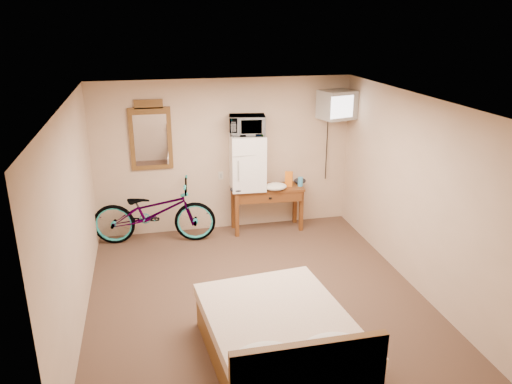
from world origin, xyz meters
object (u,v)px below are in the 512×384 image
wall_mirror (151,136)px  bicycle (154,212)px  mini_fridge (247,162)px  bed (281,340)px  blue_cup (300,182)px  desk (268,196)px  microwave (247,125)px  crt_television (337,105)px

wall_mirror → bicycle: 1.19m
mini_fridge → bed: 3.58m
bicycle → blue_cup: bearing=-82.1°
mini_fridge → blue_cup: (0.87, -0.09, -0.37)m
desk → microwave: (-0.32, 0.06, 1.18)m
mini_fridge → bed: size_ratio=0.45×
microwave → blue_cup: (0.87, -0.09, -0.97)m
bed → wall_mirror: bearing=107.0°
desk → wall_mirror: (-1.81, 0.27, 1.03)m
blue_cup → bed: bearing=-110.4°
blue_cup → mini_fridge: bearing=174.4°
microwave → blue_cup: 1.31m
desk → bicycle: bearing=-178.3°
blue_cup → microwave: bearing=174.4°
microwave → crt_television: 1.49m
wall_mirror → bed: bearing=-73.0°
mini_fridge → crt_television: (1.46, -0.04, 0.87)m
blue_cup → bicycle: (-2.40, -0.03, -0.32)m
desk → blue_cup: bearing=-3.1°
bicycle → desk: bearing=-81.0°
wall_mirror → bed: size_ratio=0.55×
blue_cup → wall_mirror: 2.52m
desk → bicycle: bicycle is taller
bicycle → bed: size_ratio=0.96×
desk → crt_television: bearing=0.8°
mini_fridge → microwave: microwave is taller
mini_fridge → blue_cup: bearing=-5.6°
mini_fridge → wall_mirror: 1.57m
wall_mirror → bicycle: wall_mirror is taller
blue_cup → bicycle: bicycle is taller
microwave → bed: (-0.37, -3.44, -1.50)m
desk → microwave: size_ratio=2.18×
wall_mirror → bicycle: bearing=-96.0°
mini_fridge → blue_cup: mini_fridge is taller
desk → microwave: 1.23m
microwave → bicycle: (-1.52, -0.11, -1.29)m
blue_cup → bicycle: size_ratio=0.08×
wall_mirror → microwave: bearing=-8.1°
desk → bed: size_ratio=0.61×
desk → crt_television: (1.14, 0.02, 1.45)m
desk → bed: (-0.70, -3.39, -0.31)m
bicycle → bed: bearing=-153.6°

